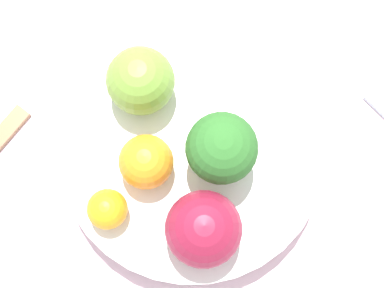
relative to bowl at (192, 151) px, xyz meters
name	(u,v)px	position (x,y,z in m)	size (l,w,h in m)	color
ground_plane	(192,160)	(0.00, 0.00, -0.04)	(6.00, 6.00, 0.00)	gray
table_surface	(192,157)	(0.00, 0.00, -0.03)	(1.20, 1.20, 0.02)	silver
bowl	(192,151)	(0.00, 0.00, 0.00)	(0.24, 0.24, 0.04)	white
broccoli	(222,149)	(0.01, -0.03, 0.06)	(0.06, 0.06, 0.07)	#99C17A
apple_red	(141,81)	(0.01, 0.07, 0.05)	(0.06, 0.06, 0.06)	olive
apple_green	(203,229)	(-0.05, -0.05, 0.05)	(0.06, 0.06, 0.06)	maroon
orange_front	(146,162)	(-0.04, 0.02, 0.04)	(0.05, 0.05, 0.05)	orange
orange_back	(107,209)	(-0.09, 0.02, 0.04)	(0.03, 0.03, 0.03)	orange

